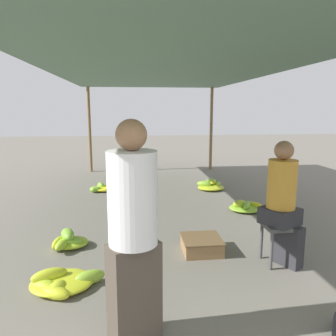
{
  "coord_description": "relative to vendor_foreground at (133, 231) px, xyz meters",
  "views": [
    {
      "loc": [
        -0.54,
        -1.22,
        1.68
      ],
      "look_at": [
        0.0,
        3.67,
        0.79
      ],
      "focal_mm": 35.0,
      "sensor_mm": 36.0,
      "label": 1
    }
  ],
  "objects": [
    {
      "name": "banana_pile_right_0",
      "position": [
        1.9,
        2.91,
        -0.77
      ],
      "size": [
        0.58,
        0.5,
        0.2
      ],
      "color": "#96C031",
      "rests_on": "ground"
    },
    {
      "name": "canopy_tarp",
      "position": [
        0.54,
        3.06,
        1.45
      ],
      "size": [
        3.72,
        7.85,
        0.04
      ],
      "primitive_type": "cube",
      "color": "#567A60",
      "rests_on": "canopy_post_front_left"
    },
    {
      "name": "banana_pile_right_1",
      "position": [
        1.64,
        4.45,
        -0.76
      ],
      "size": [
        0.58,
        0.59,
        0.21
      ],
      "color": "#88BB34",
      "rests_on": "ground"
    },
    {
      "name": "vendor_seated",
      "position": [
        1.59,
        1.04,
        -0.13
      ],
      "size": [
        0.46,
        0.46,
        1.36
      ],
      "color": "#2D2D33",
      "rests_on": "ground"
    },
    {
      "name": "banana_pile_left_1",
      "position": [
        -0.59,
        4.55,
        -0.78
      ],
      "size": [
        0.61,
        0.5,
        0.17
      ],
      "color": "yellow",
      "rests_on": "ground"
    },
    {
      "name": "banana_pile_left_0",
      "position": [
        -0.81,
        1.73,
        -0.75
      ],
      "size": [
        0.43,
        0.49,
        0.23
      ],
      "color": "#7FB735",
      "rests_on": "ground"
    },
    {
      "name": "vendor_foreground",
      "position": [
        0.0,
        0.0,
        0.0
      ],
      "size": [
        0.46,
        0.46,
        1.62
      ],
      "color": "#4C4238",
      "rests_on": "ground"
    },
    {
      "name": "canopy_post_back_right",
      "position": [
        2.2,
        6.79,
        0.29
      ],
      "size": [
        0.08,
        0.08,
        2.27
      ],
      "primitive_type": "cylinder",
      "color": "olive",
      "rests_on": "ground"
    },
    {
      "name": "banana_pile_left_3",
      "position": [
        -0.42,
        6.28,
        -0.74
      ],
      "size": [
        0.62,
        0.52,
        0.26
      ],
      "color": "#83B935",
      "rests_on": "ground"
    },
    {
      "name": "crate_near",
      "position": [
        0.8,
        1.43,
        -0.75
      ],
      "size": [
        0.46,
        0.46,
        0.17
      ],
      "color": "olive",
      "rests_on": "ground"
    },
    {
      "name": "banana_pile_left_2",
      "position": [
        -0.69,
        0.77,
        -0.78
      ],
      "size": [
        0.74,
        0.58,
        0.18
      ],
      "color": "#CCD628",
      "rests_on": "ground"
    },
    {
      "name": "stool",
      "position": [
        1.57,
        1.05,
        -0.48
      ],
      "size": [
        0.34,
        0.34,
        0.46
      ],
      "color": "#4C4C4C",
      "rests_on": "ground"
    },
    {
      "name": "canopy_post_back_left",
      "position": [
        -1.12,
        6.79,
        0.29
      ],
      "size": [
        0.08,
        0.08,
        2.27
      ],
      "primitive_type": "cylinder",
      "color": "olive",
      "rests_on": "ground"
    }
  ]
}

